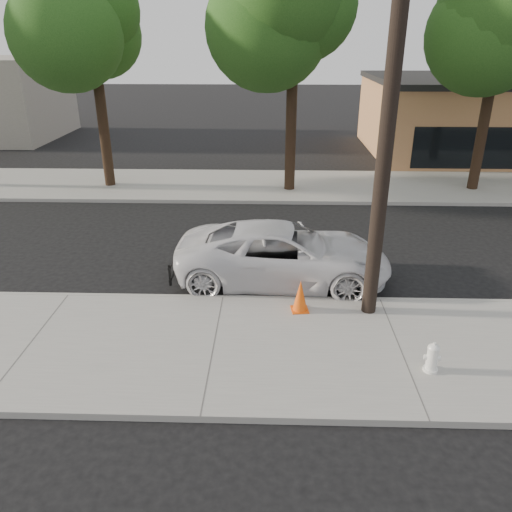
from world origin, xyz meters
The scene contains 11 objects.
ground centered at (0.00, 0.00, 0.00)m, with size 120.00×120.00×0.00m, color black.
near_sidewalk centered at (0.00, -4.30, 0.07)m, with size 90.00×4.40×0.15m, color gray.
far_sidewalk centered at (0.00, 8.50, 0.07)m, with size 90.00×5.00×0.15m, color gray.
curb_near centered at (0.00, -2.10, 0.07)m, with size 90.00×0.12×0.16m, color #9E9B93.
utility_pole centered at (3.60, -2.70, 4.70)m, with size 1.40×0.34×9.00m.
tree_b centered at (-5.81, 8.06, 6.15)m, with size 4.34×4.20×8.45m.
tree_c centered at (2.22, 7.64, 6.91)m, with size 4.96×4.80×9.55m.
tree_d centered at (10.20, 7.95, 6.37)m, with size 4.50×4.35×8.75m.
police_cruiser centered at (1.56, -0.84, 0.80)m, with size 2.67×5.79×1.61m, color silver.
fire_hydrant centered at (4.42, -5.05, 0.45)m, with size 0.33×0.30×0.61m.
traffic_cone centered at (1.93, -2.73, 0.54)m, with size 0.46×0.46×0.80m.
Camera 1 is at (1.19, -13.32, 6.27)m, focal length 35.00 mm.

